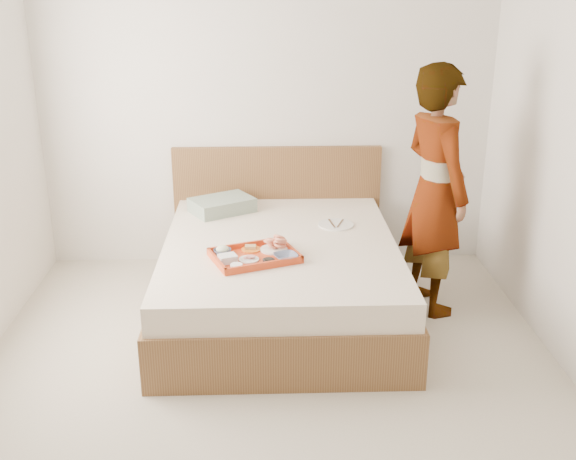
# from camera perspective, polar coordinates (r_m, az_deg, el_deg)

# --- Properties ---
(ground) EXTENTS (3.50, 4.00, 0.01)m
(ground) POSITION_cam_1_polar(r_m,az_deg,el_deg) (3.97, -1.43, -13.43)
(ground) COLOR beige
(ground) RESTS_ON ground
(wall_back) EXTENTS (3.50, 0.01, 2.60)m
(wall_back) POSITION_cam_1_polar(r_m,az_deg,el_deg) (5.38, -1.80, 10.58)
(wall_back) COLOR silver
(wall_back) RESTS_ON ground
(wall_front) EXTENTS (3.50, 0.01, 2.60)m
(wall_front) POSITION_cam_1_polar(r_m,az_deg,el_deg) (1.59, -1.00, -14.38)
(wall_front) COLOR silver
(wall_front) RESTS_ON ground
(bed) EXTENTS (1.65, 2.00, 0.53)m
(bed) POSITION_cam_1_polar(r_m,az_deg,el_deg) (4.72, -0.65, -3.97)
(bed) COLOR brown
(bed) RESTS_ON ground
(headboard) EXTENTS (1.65, 0.06, 0.95)m
(headboard) POSITION_cam_1_polar(r_m,az_deg,el_deg) (5.55, -0.90, 2.12)
(headboard) COLOR brown
(headboard) RESTS_ON ground
(pillow) EXTENTS (0.53, 0.48, 0.11)m
(pillow) POSITION_cam_1_polar(r_m,az_deg,el_deg) (5.22, -5.48, 2.07)
(pillow) COLOR gray
(pillow) RESTS_ON bed
(tray) EXTENTS (0.62, 0.53, 0.05)m
(tray) POSITION_cam_1_polar(r_m,az_deg,el_deg) (4.34, -2.79, -2.12)
(tray) COLOR red
(tray) RESTS_ON bed
(prawn_plate) EXTENTS (0.23, 0.23, 0.01)m
(prawn_plate) POSITION_cam_1_polar(r_m,az_deg,el_deg) (4.44, -1.17, -1.61)
(prawn_plate) COLOR white
(prawn_plate) RESTS_ON tray
(navy_bowl_big) EXTENTS (0.19, 0.19, 0.04)m
(navy_bowl_big) POSITION_cam_1_polar(r_m,az_deg,el_deg) (4.29, -0.19, -2.24)
(navy_bowl_big) COLOR #172344
(navy_bowl_big) RESTS_ON tray
(sauce_dish) EXTENTS (0.10, 0.10, 0.03)m
(sauce_dish) POSITION_cam_1_polar(r_m,az_deg,el_deg) (4.23, -1.61, -2.62)
(sauce_dish) COLOR black
(sauce_dish) RESTS_ON tray
(meat_plate) EXTENTS (0.16, 0.16, 0.01)m
(meat_plate) POSITION_cam_1_polar(r_m,az_deg,el_deg) (4.29, -3.26, -2.45)
(meat_plate) COLOR white
(meat_plate) RESTS_ON tray
(bread_plate) EXTENTS (0.16, 0.16, 0.01)m
(bread_plate) POSITION_cam_1_polar(r_m,az_deg,el_deg) (4.45, -3.09, -1.61)
(bread_plate) COLOR orange
(bread_plate) RESTS_ON tray
(salad_bowl) EXTENTS (0.15, 0.15, 0.04)m
(salad_bowl) POSITION_cam_1_polar(r_m,az_deg,el_deg) (4.39, -5.45, -1.81)
(salad_bowl) COLOR #172344
(salad_bowl) RESTS_ON tray
(plastic_tub) EXTENTS (0.13, 0.12, 0.05)m
(plastic_tub) POSITION_cam_1_polar(r_m,az_deg,el_deg) (4.27, -5.03, -2.37)
(plastic_tub) COLOR silver
(plastic_tub) RESTS_ON tray
(cheese_round) EXTENTS (0.10, 0.10, 0.03)m
(cheese_round) POSITION_cam_1_polar(r_m,az_deg,el_deg) (4.18, -4.29, -3.01)
(cheese_round) COLOR white
(cheese_round) RESTS_ON tray
(dinner_plate) EXTENTS (0.29, 0.29, 0.01)m
(dinner_plate) POSITION_cam_1_polar(r_m,az_deg,el_deg) (4.93, 4.00, 0.44)
(dinner_plate) COLOR white
(dinner_plate) RESTS_ON bed
(person) EXTENTS (0.59, 0.72, 1.70)m
(person) POSITION_cam_1_polar(r_m,az_deg,el_deg) (4.73, 12.08, 3.19)
(person) COLOR white
(person) RESTS_ON ground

